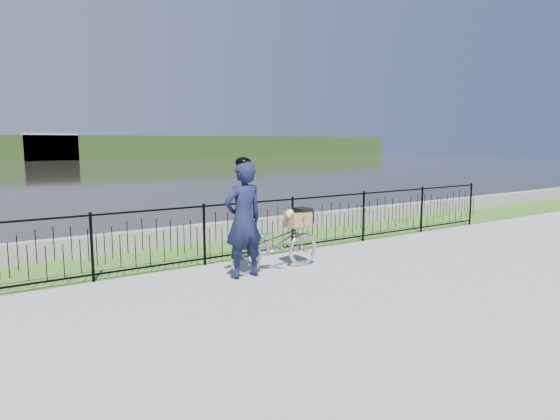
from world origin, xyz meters
TOP-DOWN VIEW (x-y plane):
  - ground at (0.00, 0.00)m, footprint 120.00×120.00m
  - grass_strip at (0.00, 2.60)m, footprint 60.00×2.00m
  - water at (0.00, 33.00)m, footprint 120.00×120.00m
  - quay_wall at (0.00, 3.60)m, footprint 60.00×0.30m
  - fence at (0.00, 1.60)m, footprint 14.00×0.06m
  - far_building_right at (6.00, 58.50)m, footprint 6.00×3.00m
  - bicycle_rig at (-0.11, 0.55)m, footprint 1.81×0.63m
  - cyclist at (-0.81, 0.47)m, footprint 0.74×0.50m

SIDE VIEW (x-z plane):
  - ground at x=0.00m, z-range 0.00..0.00m
  - water at x=0.00m, z-range 0.00..0.00m
  - grass_strip at x=0.00m, z-range 0.00..0.01m
  - quay_wall at x=0.00m, z-range 0.00..0.40m
  - bicycle_rig at x=-0.11m, z-range -0.06..1.04m
  - fence at x=0.00m, z-range 0.00..1.15m
  - cyclist at x=-0.81m, z-range -0.02..2.01m
  - far_building_right at x=6.00m, z-range 0.00..3.20m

